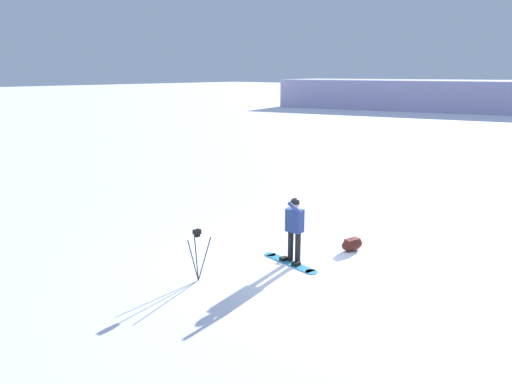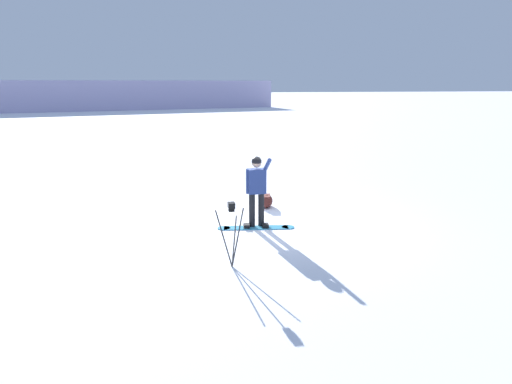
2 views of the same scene
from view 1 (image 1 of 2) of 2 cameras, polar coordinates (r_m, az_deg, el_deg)
The scene contains 6 objects.
ground_plane at distance 12.57m, azimuth 5.98°, elevation -8.05°, with size 300.00×300.00×0.00m, color white.
snowboarder at distance 12.22m, azimuth 4.41°, elevation -3.64°, with size 0.49×0.63×1.68m.
snowboard at distance 12.49m, azimuth 3.89°, elevation -8.03°, with size 1.77×0.51×0.10m.
gear_bag_large at distance 13.51m, azimuth 10.91°, elevation -5.86°, with size 0.50×0.74×0.34m.
camera_tripod at distance 11.26m, azimuth -6.71°, elevation -5.92°, with size 0.55×0.52×1.22m.
distant_ridge at distance 65.74m, azimuth 25.20°, elevation 9.90°, with size 50.57×22.79×3.53m.
Camera 1 is at (-6.81, 9.49, 4.64)m, focal length 35.01 mm.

